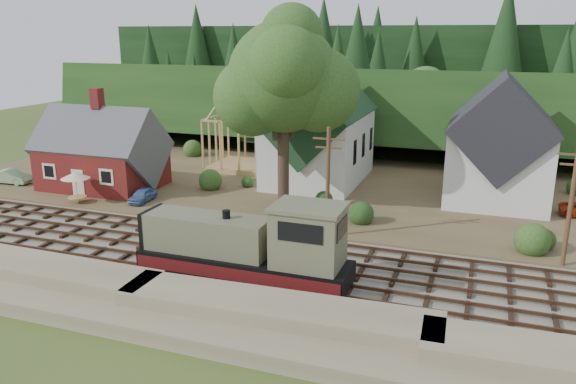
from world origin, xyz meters
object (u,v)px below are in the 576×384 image
(locomotive, at_px, (251,248))
(car_green, at_px, (11,177))
(car_blue, at_px, (142,195))
(patio_set, at_px, (75,177))

(locomotive, bearing_deg, car_green, 158.23)
(locomotive, height_order, car_blue, locomotive)
(car_blue, distance_m, patio_set, 5.62)
(car_green, xyz_separation_m, patio_set, (10.14, -2.99, 1.58))
(car_green, bearing_deg, car_blue, -97.40)
(car_blue, distance_m, car_green, 15.09)
(locomotive, bearing_deg, car_blue, 143.15)
(locomotive, distance_m, patio_set, 21.60)
(patio_set, bearing_deg, car_green, 163.58)
(car_blue, height_order, car_green, car_green)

